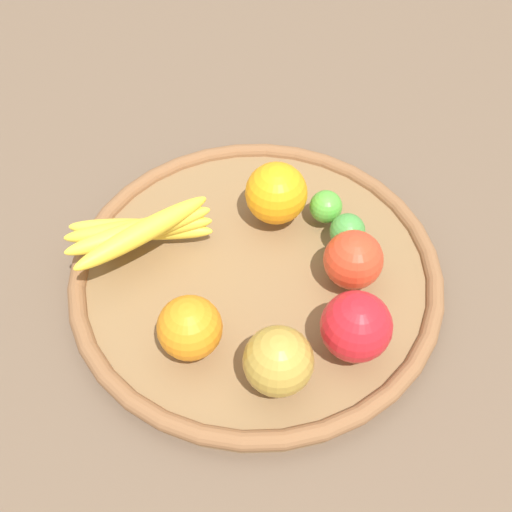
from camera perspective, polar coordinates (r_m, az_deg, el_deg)
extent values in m
plane|color=brown|center=(0.82, 0.00, -2.29)|extent=(2.40, 2.40, 0.00)
cylinder|color=olive|center=(0.81, 0.00, -1.84)|extent=(0.44, 0.44, 0.02)
torus|color=brown|center=(0.80, 0.00, -1.38)|extent=(0.46, 0.46, 0.02)
sphere|color=red|center=(0.70, 8.71, -6.08)|extent=(0.10, 0.10, 0.08)
sphere|color=orange|center=(0.70, -5.79, -6.24)|extent=(0.09, 0.09, 0.07)
sphere|color=orange|center=(0.82, 1.77, 5.48)|extent=(0.10, 0.10, 0.08)
ellipsoid|color=yellow|center=(0.83, -10.02, 2.33)|extent=(0.18, 0.09, 0.03)
ellipsoid|color=yellow|center=(0.81, -10.17, 2.30)|extent=(0.18, 0.06, 0.03)
ellipsoid|color=yellow|center=(0.79, -10.14, 2.19)|extent=(0.18, 0.04, 0.03)
ellipsoid|color=yellow|center=(0.77, -9.83, 2.06)|extent=(0.18, 0.08, 0.03)
sphere|color=#B08D37|center=(0.68, 1.96, -9.13)|extent=(0.10, 0.10, 0.07)
sphere|color=#46973E|center=(0.81, 8.01, 2.08)|extent=(0.05, 0.05, 0.04)
sphere|color=#52AD37|center=(0.83, 6.10, 4.30)|extent=(0.05, 0.05, 0.04)
sphere|color=red|center=(0.76, 8.46, -0.33)|extent=(0.10, 0.10, 0.07)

